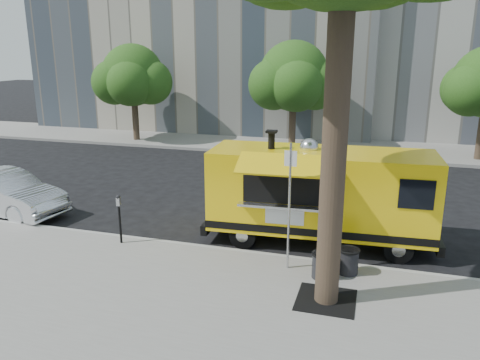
# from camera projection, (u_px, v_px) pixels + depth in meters

# --- Properties ---
(ground) EXTENTS (120.00, 120.00, 0.00)m
(ground) POSITION_uv_depth(u_px,v_px,m) (243.00, 241.00, 12.97)
(ground) COLOR black
(ground) RESTS_ON ground
(sidewalk) EXTENTS (60.00, 6.00, 0.15)m
(sidewalk) POSITION_uv_depth(u_px,v_px,m) (186.00, 314.00, 9.26)
(sidewalk) COLOR gray
(sidewalk) RESTS_ON ground
(curb) EXTENTS (60.00, 0.14, 0.16)m
(curb) POSITION_uv_depth(u_px,v_px,m) (233.00, 252.00, 12.09)
(curb) COLOR #999993
(curb) RESTS_ON ground
(far_sidewalk) EXTENTS (60.00, 5.00, 0.15)m
(far_sidewalk) POSITION_uv_depth(u_px,v_px,m) (312.00, 146.00, 25.42)
(far_sidewalk) COLOR gray
(far_sidewalk) RESTS_ON ground
(tree_well) EXTENTS (1.20, 1.20, 0.02)m
(tree_well) POSITION_uv_depth(u_px,v_px,m) (326.00, 300.00, 9.63)
(tree_well) COLOR black
(tree_well) RESTS_ON sidewalk
(far_tree_a) EXTENTS (3.42, 3.42, 5.36)m
(far_tree_a) POSITION_uv_depth(u_px,v_px,m) (133.00, 75.00, 26.07)
(far_tree_a) COLOR #33261C
(far_tree_a) RESTS_ON far_sidewalk
(far_tree_b) EXTENTS (3.60, 3.60, 5.50)m
(far_tree_b) POSITION_uv_depth(u_px,v_px,m) (294.00, 76.00, 23.95)
(far_tree_b) COLOR #33261C
(far_tree_b) RESTS_ON far_sidewalk
(sign_post) EXTENTS (0.28, 0.06, 3.00)m
(sign_post) POSITION_uv_depth(u_px,v_px,m) (289.00, 199.00, 10.62)
(sign_post) COLOR silver
(sign_post) RESTS_ON sidewalk
(parking_meter) EXTENTS (0.11, 0.11, 1.33)m
(parking_meter) POSITION_uv_depth(u_px,v_px,m) (119.00, 213.00, 12.29)
(parking_meter) COLOR black
(parking_meter) RESTS_ON sidewalk
(food_truck) EXTENTS (6.29, 3.11, 3.04)m
(food_truck) POSITION_uv_depth(u_px,v_px,m) (319.00, 193.00, 12.52)
(food_truck) COLOR yellow
(food_truck) RESTS_ON ground
(sedan) EXTENTS (4.41, 2.11, 1.39)m
(sedan) POSITION_uv_depth(u_px,v_px,m) (5.00, 193.00, 14.97)
(sedan) COLOR silver
(sedan) RESTS_ON ground
(trash_bin_left) EXTENTS (0.50, 0.50, 0.60)m
(trash_bin_left) POSITION_uv_depth(u_px,v_px,m) (322.00, 264.00, 10.51)
(trash_bin_left) COLOR black
(trash_bin_left) RESTS_ON sidewalk
(trash_bin_right) EXTENTS (0.50, 0.50, 0.59)m
(trash_bin_right) POSITION_uv_depth(u_px,v_px,m) (348.00, 260.00, 10.72)
(trash_bin_right) COLOR black
(trash_bin_right) RESTS_ON sidewalk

